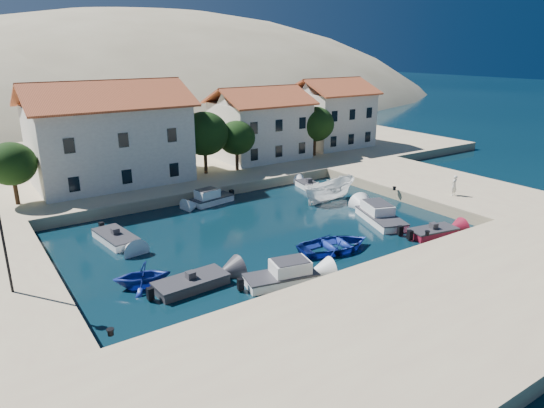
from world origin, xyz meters
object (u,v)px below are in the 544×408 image
(cabin_cruiser_south, at_px, (281,276))
(rowboat_south, at_px, (334,250))
(building_left, at_px, (108,131))
(boat_east, at_px, (329,201))
(lamppost, at_px, (1,227))
(building_right, at_px, (331,112))
(pedestrian, at_px, (454,185))
(cabin_cruiser_east, at_px, (381,216))
(building_mid, at_px, (260,122))

(cabin_cruiser_south, bearing_deg, rowboat_south, 30.63)
(building_left, height_order, boat_east, building_left)
(building_left, relative_size, lamppost, 2.36)
(rowboat_south, height_order, boat_east, boat_east)
(building_right, relative_size, pedestrian, 5.11)
(pedestrian, bearing_deg, cabin_cruiser_east, -14.29)
(cabin_cruiser_south, height_order, rowboat_south, cabin_cruiser_south)
(building_left, height_order, cabin_cruiser_south, building_left)
(lamppost, bearing_deg, boat_east, 10.98)
(boat_east, bearing_deg, building_left, 44.71)
(building_mid, height_order, rowboat_south, building_mid)
(lamppost, distance_m, cabin_cruiser_south, 15.59)
(pedestrian, bearing_deg, boat_east, -51.98)
(building_mid, height_order, boat_east, building_mid)
(boat_east, bearing_deg, cabin_cruiser_south, 127.95)
(building_right, distance_m, lamppost, 46.98)
(boat_east, bearing_deg, building_right, -42.60)
(building_left, xyz_separation_m, pedestrian, (23.81, -22.12, -4.01))
(cabin_cruiser_south, height_order, pedestrian, pedestrian)
(building_left, bearing_deg, building_mid, 3.18)
(cabin_cruiser_east, bearing_deg, boat_east, 17.64)
(building_right, relative_size, boat_east, 1.62)
(lamppost, relative_size, pedestrian, 3.36)
(pedestrian, bearing_deg, building_mid, -86.01)
(building_mid, relative_size, cabin_cruiser_south, 2.23)
(building_left, relative_size, boat_east, 2.52)
(building_right, xyz_separation_m, pedestrian, (-6.19, -24.12, -3.55))
(rowboat_south, distance_m, cabin_cruiser_east, 7.39)
(cabin_cruiser_south, xyz_separation_m, rowboat_south, (6.04, 2.01, -0.48))
(cabin_cruiser_south, height_order, boat_east, cabin_cruiser_south)
(building_left, distance_m, building_right, 30.07)
(cabin_cruiser_south, distance_m, cabin_cruiser_east, 13.74)
(building_left, distance_m, rowboat_south, 25.91)
(building_right, distance_m, cabin_cruiser_south, 39.55)
(building_mid, relative_size, building_right, 1.11)
(cabin_cruiser_south, relative_size, cabin_cruiser_east, 0.80)
(lamppost, relative_size, cabin_cruiser_south, 1.32)
(building_left, bearing_deg, boat_east, -43.41)
(cabin_cruiser_east, bearing_deg, building_left, 55.04)
(building_right, bearing_deg, boat_east, -130.72)
(building_left, bearing_deg, cabin_cruiser_south, -84.86)
(building_mid, height_order, cabin_cruiser_south, building_mid)
(building_left, relative_size, building_mid, 1.40)
(building_left, bearing_deg, lamppost, -119.90)
(cabin_cruiser_east, bearing_deg, pedestrian, -74.68)
(building_right, relative_size, lamppost, 1.52)
(pedestrian, bearing_deg, lamppost, -13.55)
(building_left, bearing_deg, cabin_cruiser_east, -54.45)
(building_left, height_order, cabin_cruiser_east, building_left)
(building_left, xyz_separation_m, building_right, (30.00, 2.00, -0.46))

